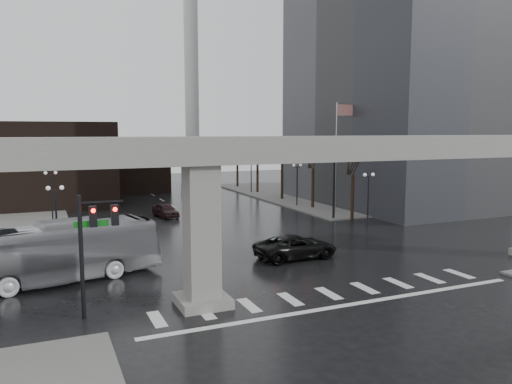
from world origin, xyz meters
TOP-DOWN VIEW (x-y plane):
  - ground at (0.00, 0.00)m, footprint 160.00×160.00m
  - sidewalk_ne at (26.00, 36.00)m, footprint 28.00×36.00m
  - elevated_guideway at (1.26, 0.00)m, footprint 48.00×2.60m
  - office_tower at (28.00, 26.00)m, footprint 22.00×26.00m
  - building_far_left at (-14.00, 42.00)m, footprint 16.00×14.00m
  - building_far_mid at (-2.00, 52.00)m, footprint 10.00×10.00m
  - smokestack at (6.00, 46.00)m, footprint 3.60×3.60m
  - signal_mast_arm at (8.99, 18.80)m, footprint 12.12×0.43m
  - signal_left_pole at (-12.25, 0.50)m, footprint 2.30×0.30m
  - flagpole_assembly at (15.29, 22.00)m, footprint 2.06×0.12m
  - lamp_right_0 at (13.50, 14.00)m, footprint 1.22×0.32m
  - lamp_right_1 at (13.50, 28.00)m, footprint 1.22×0.32m
  - lamp_right_2 at (13.50, 42.00)m, footprint 1.22×0.32m
  - lamp_left_0 at (-13.50, 14.00)m, footprint 1.22×0.32m
  - lamp_left_1 at (-13.50, 28.00)m, footprint 1.22×0.32m
  - lamp_left_2 at (-13.50, 42.00)m, footprint 1.22×0.32m
  - tree_right_0 at (14.53, 18.02)m, footprint 1.09×1.58m
  - tree_right_1 at (14.53, 26.02)m, footprint 1.09×1.61m
  - tree_right_2 at (14.53, 34.02)m, footprint 1.10×1.63m
  - tree_right_3 at (14.53, 42.02)m, footprint 1.11×1.66m
  - tree_right_4 at (14.53, 50.02)m, footprint 1.12×1.69m
  - pickup_truck at (1.97, 6.58)m, footprint 6.06×2.93m
  - city_bus at (-14.14, 7.24)m, footprint 13.27×5.62m
  - far_car at (-2.56, 27.03)m, footprint 2.35×4.43m

SIDE VIEW (x-z plane):
  - ground at x=0.00m, z-range 0.00..0.00m
  - sidewalk_ne at x=26.00m, z-range 0.00..0.15m
  - far_car at x=-2.56m, z-range 0.00..1.44m
  - pickup_truck at x=1.97m, z-range 0.00..1.66m
  - city_bus at x=-14.14m, z-range 0.00..3.60m
  - tree_right_0 at x=14.53m, z-range -0.97..6.54m
  - tree_right_1 at x=14.53m, z-range -0.99..6.69m
  - tree_right_2 at x=14.53m, z-range -1.01..6.84m
  - tree_right_3 at x=14.53m, z-range -1.03..6.99m
  - tree_right_4 at x=14.53m, z-range -1.05..7.14m
  - lamp_right_0 at x=13.50m, z-range 0.92..6.03m
  - lamp_right_1 at x=13.50m, z-range 0.92..6.03m
  - lamp_right_2 at x=13.50m, z-range 0.92..6.03m
  - lamp_left_0 at x=-13.50m, z-range 0.92..6.03m
  - lamp_left_1 at x=-13.50m, z-range 0.92..6.03m
  - lamp_left_2 at x=-13.50m, z-range 0.92..6.03m
  - building_far_mid at x=-2.00m, z-range 0.00..8.00m
  - signal_left_pole at x=-12.25m, z-range 1.07..7.07m
  - building_far_left at x=-14.00m, z-range 0.00..10.00m
  - signal_mast_arm at x=8.99m, z-range 1.83..9.83m
  - elevated_guideway at x=1.26m, z-range 2.53..11.23m
  - flagpole_assembly at x=15.29m, z-range 1.53..13.53m
  - smokestack at x=6.00m, z-range -1.65..28.35m
  - office_tower at x=28.00m, z-range 0.00..42.00m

